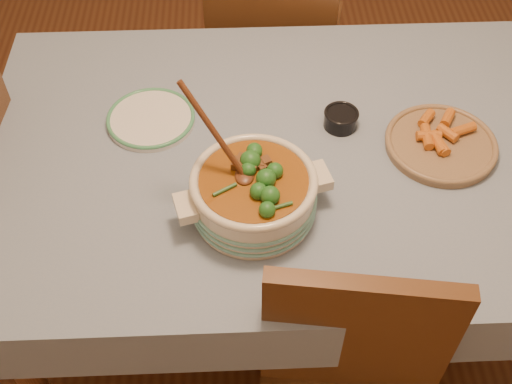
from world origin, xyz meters
TOP-DOWN VIEW (x-y plane):
  - floor at (0.00, 0.00)m, footprint 4.50×4.50m
  - dining_table at (0.00, 0.00)m, footprint 1.68×1.08m
  - stew_casserole at (-0.11, -0.21)m, footprint 0.38×0.36m
  - white_plate at (-0.39, 0.11)m, footprint 0.28×0.28m
  - condiment_bowl at (0.13, 0.08)m, footprint 0.10×0.10m
  - fried_plate at (0.39, -0.02)m, footprint 0.31×0.31m
  - chair_far at (0.00, 0.79)m, footprint 0.54×0.54m

SIDE VIEW (x-z plane):
  - floor at x=0.00m, z-range 0.00..0.00m
  - chair_far at x=0.00m, z-range 0.07..1.04m
  - dining_table at x=0.00m, z-range 0.29..1.04m
  - white_plate at x=-0.39m, z-range 0.76..0.78m
  - fried_plate at x=0.39m, z-range 0.75..0.80m
  - condiment_bowl at x=0.13m, z-range 0.76..0.81m
  - stew_casserole at x=-0.11m, z-range 0.65..1.01m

